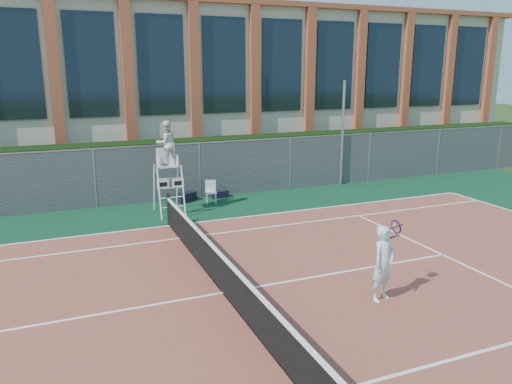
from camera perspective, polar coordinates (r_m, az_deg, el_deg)
name	(u,v)px	position (r m, az deg, el deg)	size (l,w,h in m)	color
ground	(223,294)	(11.71, -3.77, -11.56)	(120.00, 120.00, 0.00)	#233814
apron	(210,277)	(12.58, -5.24, -9.70)	(36.00, 20.00, 0.01)	#0C3820
tennis_court	(223,293)	(11.70, -3.77, -11.47)	(23.77, 10.97, 0.02)	brown
tennis_net	(223,272)	(11.49, -3.81, -9.14)	(0.10, 11.30, 1.10)	black
fence	(149,175)	(19.54, -12.08, 1.95)	(40.00, 0.06, 2.20)	#595E60
hedge	(144,169)	(20.70, -12.68, 2.57)	(40.00, 1.40, 2.20)	black
building	(115,86)	(28.22, -15.85, 11.53)	(45.00, 10.60, 8.22)	beige
steel_pole	(342,134)	(22.31, 9.85, 6.58)	(0.12, 0.12, 4.57)	#9EA0A5
umpire_chair	(166,146)	(17.67, -10.20, 5.22)	(0.93, 1.43, 3.34)	white
plastic_chair	(211,190)	(19.25, -5.18, 0.26)	(0.48, 0.48, 0.88)	silver
sports_bag_near	(186,197)	(19.60, -7.98, -0.58)	(0.82, 0.33, 0.35)	black
sports_bag_far	(220,194)	(20.06, -4.17, -0.27)	(0.68, 0.30, 0.27)	black
tennis_player	(383,263)	(11.38, 14.35, -7.88)	(1.00, 0.73, 1.72)	#CCEAF5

